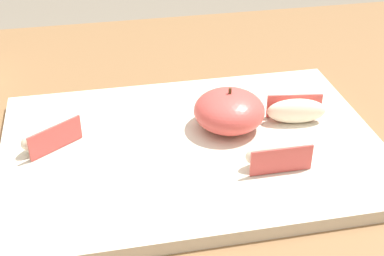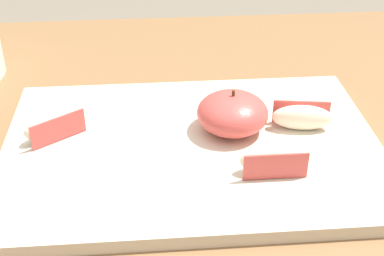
{
  "view_description": "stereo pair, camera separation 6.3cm",
  "coord_description": "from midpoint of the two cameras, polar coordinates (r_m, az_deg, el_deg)",
  "views": [
    {
      "loc": [
        -0.05,
        -0.52,
        1.13
      ],
      "look_at": [
        0.06,
        0.0,
        0.8
      ],
      "focal_mm": 50.54,
      "sensor_mm": 36.0,
      "label": 1
    },
    {
      "loc": [
        0.01,
        -0.52,
        1.13
      ],
      "look_at": [
        0.06,
        0.0,
        0.8
      ],
      "focal_mm": 50.54,
      "sensor_mm": 36.0,
      "label": 2
    }
  ],
  "objects": [
    {
      "name": "apple_half_skin_up",
      "position": [
        0.65,
        1.21,
        1.76
      ],
      "size": [
        0.09,
        0.09,
        0.05
      ],
      "color": "#D14C47",
      "rests_on": "cutting_board"
    },
    {
      "name": "apple_wedge_middle",
      "position": [
        0.65,
        -17.48,
        -0.67
      ],
      "size": [
        0.07,
        0.06,
        0.03
      ],
      "color": "#F4EACC",
      "rests_on": "cutting_board"
    },
    {
      "name": "dining_table",
      "position": [
        0.7,
        -7.12,
        -10.08
      ],
      "size": [
        1.34,
        0.9,
        0.76
      ],
      "color": "brown",
      "rests_on": "ground_plane"
    },
    {
      "name": "apple_wedge_right",
      "position": [
        0.67,
        8.35,
        1.76
      ],
      "size": [
        0.08,
        0.04,
        0.03
      ],
      "color": "#F4EACC",
      "rests_on": "cutting_board"
    },
    {
      "name": "cutting_board",
      "position": [
        0.64,
        -2.79,
        -2.2
      ],
      "size": [
        0.44,
        0.31,
        0.02
      ],
      "color": "beige",
      "rests_on": "dining_table"
    },
    {
      "name": "apple_wedge_back",
      "position": [
        0.59,
        6.07,
        -2.85
      ],
      "size": [
        0.07,
        0.03,
        0.03
      ],
      "color": "#F4EACC",
      "rests_on": "cutting_board"
    }
  ]
}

